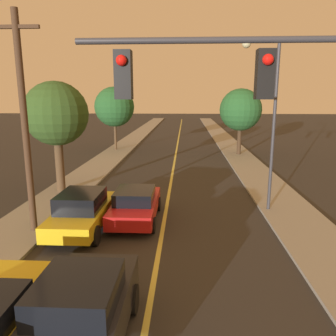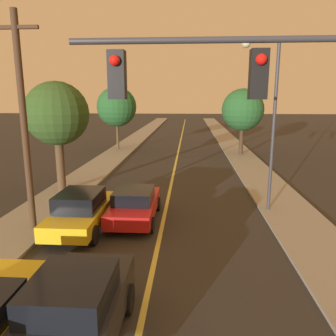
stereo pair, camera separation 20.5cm
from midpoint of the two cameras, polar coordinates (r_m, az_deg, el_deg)
road_surface at (r=38.55m, az=2.37°, el=4.77°), size 8.47×80.00×0.01m
sidewalk_left at (r=39.06m, az=-5.73°, el=4.90°), size 2.50×80.00×0.12m
sidewalk_right at (r=38.80m, az=10.52°, el=4.71°), size 2.50×80.00×0.12m
car_near_lane_front at (r=7.30m, az=-15.07°, el=-23.08°), size 1.86×3.86×1.66m
car_near_lane_second at (r=13.61m, az=-5.41°, el=-6.29°), size 1.85×4.07×1.36m
car_outer_lane_second at (r=13.02m, az=-14.37°, el=-7.12°), size 1.86×4.33×1.54m
traffic_signal_mast at (r=6.60m, az=19.37°, el=7.79°), size 5.95×0.42×6.16m
streetlamp_right at (r=14.55m, az=17.21°, el=10.52°), size 1.56×0.36×7.22m
utility_pole_left at (r=12.73m, az=-23.39°, el=7.45°), size 1.60×0.24×7.78m
tree_left_near at (r=17.81m, az=-18.47°, el=8.85°), size 3.25×3.25×5.70m
tree_left_far at (r=31.42m, az=-8.74°, el=10.48°), size 3.69×3.69×5.85m
tree_right_near at (r=29.03m, az=13.08°, el=9.82°), size 3.57×3.57×5.63m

